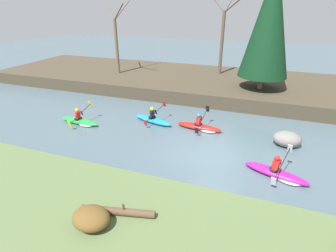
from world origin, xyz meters
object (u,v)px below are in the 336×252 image
(driftwood_log, at_px, (118,211))
(kayaker_trailing, at_px, (153,119))
(kayaker_far_back, at_px, (81,121))
(kayaker_lead, at_px, (278,173))
(boulder_midstream, at_px, (287,139))
(kayaker_middle, at_px, (201,127))

(driftwood_log, bearing_deg, kayaker_trailing, 92.24)
(kayaker_trailing, relative_size, kayaker_far_back, 0.99)
(kayaker_lead, distance_m, kayaker_trailing, 7.98)
(kayaker_trailing, height_order, kayaker_far_back, same)
(kayaker_trailing, distance_m, boulder_midstream, 7.65)
(kayaker_trailing, bearing_deg, kayaker_far_back, -142.19)
(kayaker_lead, distance_m, kayaker_middle, 5.41)
(kayaker_trailing, height_order, boulder_midstream, kayaker_trailing)
(kayaker_trailing, xyz_separation_m, boulder_midstream, (7.64, -0.36, 0.17))
(kayaker_middle, distance_m, kayaker_trailing, 3.02)
(kayaker_far_back, relative_size, driftwood_log, 1.17)
(kayaker_middle, relative_size, kayaker_trailing, 1.01)
(kayaker_trailing, distance_m, driftwood_log, 8.51)
(kayaker_far_back, xyz_separation_m, driftwood_log, (6.34, -6.50, 0.50))
(kayaker_far_back, bearing_deg, kayaker_trailing, 27.19)
(kayaker_middle, bearing_deg, kayaker_far_back, -161.74)
(kayaker_far_back, bearing_deg, boulder_midstream, 11.26)
(kayaker_middle, height_order, kayaker_far_back, same)
(kayaker_lead, bearing_deg, kayaker_middle, 158.22)
(kayaker_middle, xyz_separation_m, kayaker_far_back, (-7.13, -1.69, 0.00))
(kayaker_far_back, xyz_separation_m, boulder_midstream, (11.75, 1.34, 0.20))
(kayaker_middle, distance_m, boulder_midstream, 4.64)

